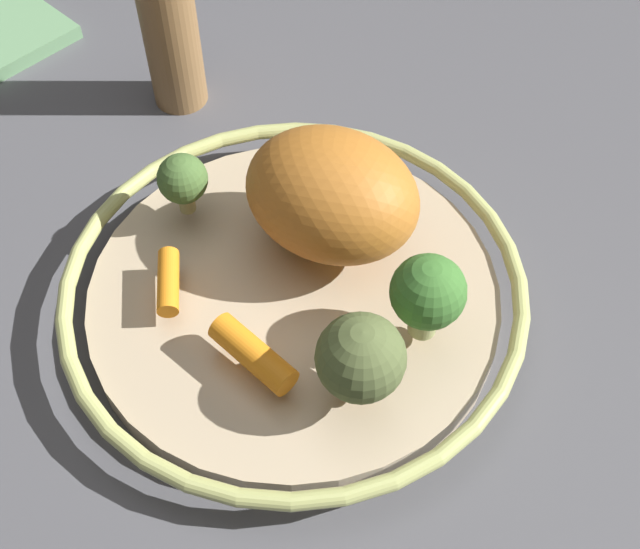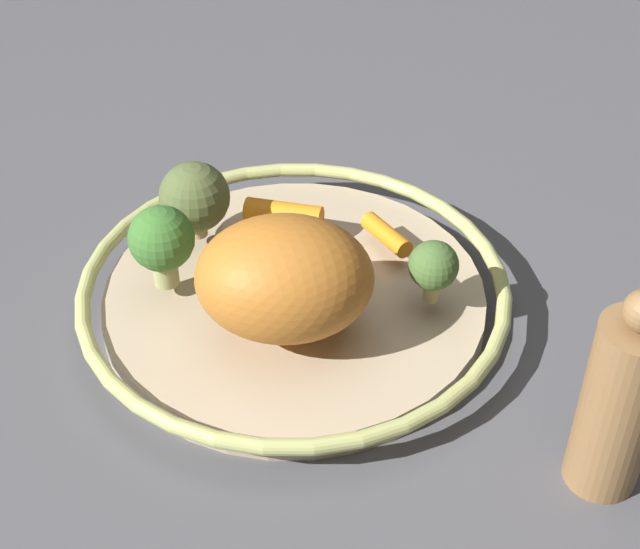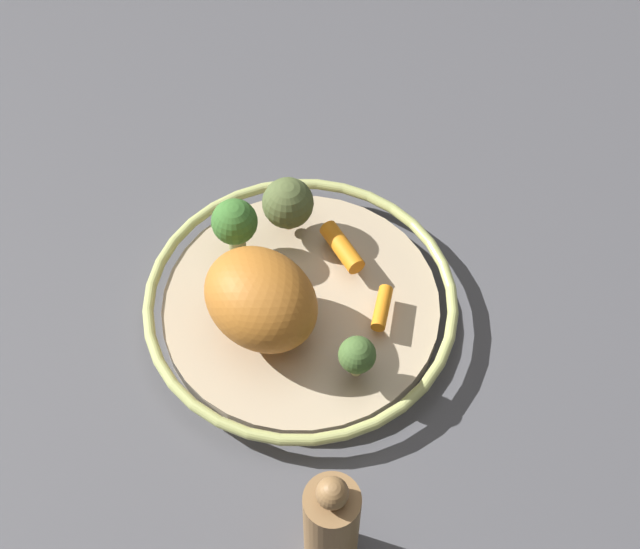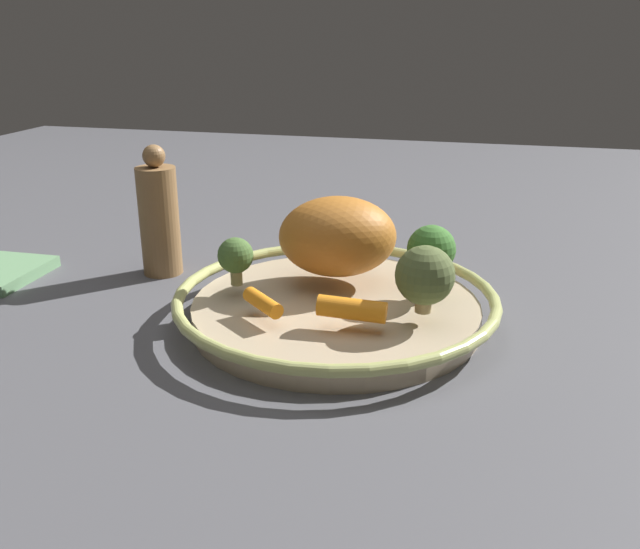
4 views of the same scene
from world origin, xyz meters
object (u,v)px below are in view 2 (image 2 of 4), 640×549
(baby_carrot_right, at_px, (284,214))
(broccoli_floret_large, at_px, (195,197))
(broccoli_floret_edge, at_px, (433,266))
(serving_bowl, at_px, (294,296))
(broccoli_floret_small, at_px, (162,241))
(pepper_mill, at_px, (619,402))
(baby_carrot_center, at_px, (386,235))
(roast_chicken_piece, at_px, (284,278))

(baby_carrot_right, bearing_deg, broccoli_floret_large, -151.66)
(broccoli_floret_edge, bearing_deg, serving_bowl, -175.15)
(baby_carrot_right, height_order, broccoli_floret_small, broccoli_floret_small)
(broccoli_floret_large, height_order, pepper_mill, pepper_mill)
(serving_bowl, distance_m, broccoli_floret_large, 0.11)
(broccoli_floret_small, bearing_deg, serving_bowl, 18.65)
(baby_carrot_center, bearing_deg, baby_carrot_right, -179.71)
(broccoli_floret_small, relative_size, broccoli_floret_large, 1.03)
(roast_chicken_piece, relative_size, broccoli_floret_small, 1.89)
(broccoli_floret_edge, distance_m, pepper_mill, 0.18)
(broccoli_floret_edge, xyz_separation_m, broccoli_floret_large, (-0.20, 0.02, 0.01))
(roast_chicken_piece, bearing_deg, baby_carrot_center, 67.96)
(serving_bowl, xyz_separation_m, roast_chicken_piece, (0.01, -0.05, 0.06))
(serving_bowl, relative_size, baby_carrot_right, 5.21)
(broccoli_floret_large, bearing_deg, baby_carrot_center, 12.87)
(broccoli_floret_large, bearing_deg, broccoli_floret_edge, -6.76)
(roast_chicken_piece, bearing_deg, broccoli_floret_small, 170.22)
(baby_carrot_center, distance_m, broccoli_floret_large, 0.16)
(serving_bowl, xyz_separation_m, broccoli_floret_large, (-0.09, 0.03, 0.05))
(baby_carrot_center, relative_size, pepper_mill, 0.32)
(pepper_mill, bearing_deg, broccoli_floret_large, 159.52)
(roast_chicken_piece, distance_m, baby_carrot_right, 0.13)
(serving_bowl, xyz_separation_m, pepper_mill, (0.25, -0.09, 0.05))
(baby_carrot_center, bearing_deg, roast_chicken_piece, -112.04)
(serving_bowl, xyz_separation_m, baby_carrot_center, (0.06, 0.07, 0.02))
(baby_carrot_right, xyz_separation_m, pepper_mill, (0.28, -0.16, 0.03))
(baby_carrot_right, bearing_deg, baby_carrot_center, 0.29)
(baby_carrot_center, distance_m, baby_carrot_right, 0.09)
(broccoli_floret_small, bearing_deg, roast_chicken_piece, -9.78)
(baby_carrot_center, height_order, broccoli_floret_large, broccoli_floret_large)
(broccoli_floret_edge, xyz_separation_m, pepper_mill, (0.14, -0.10, 0.00))
(baby_carrot_center, height_order, pepper_mill, pepper_mill)
(baby_carrot_right, distance_m, pepper_mill, 0.32)
(pepper_mill, bearing_deg, baby_carrot_center, 139.51)
(serving_bowl, height_order, baby_carrot_right, baby_carrot_right)
(roast_chicken_piece, xyz_separation_m, pepper_mill, (0.24, -0.05, -0.01))
(baby_carrot_right, relative_size, broccoli_floret_large, 0.98)
(roast_chicken_piece, relative_size, baby_carrot_right, 1.97)
(roast_chicken_piece, relative_size, baby_carrot_center, 2.51)
(serving_bowl, relative_size, broccoli_floret_large, 5.13)
(baby_carrot_right, xyz_separation_m, broccoli_floret_large, (-0.06, -0.03, 0.03))
(broccoli_floret_small, relative_size, broccoli_floret_edge, 1.32)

